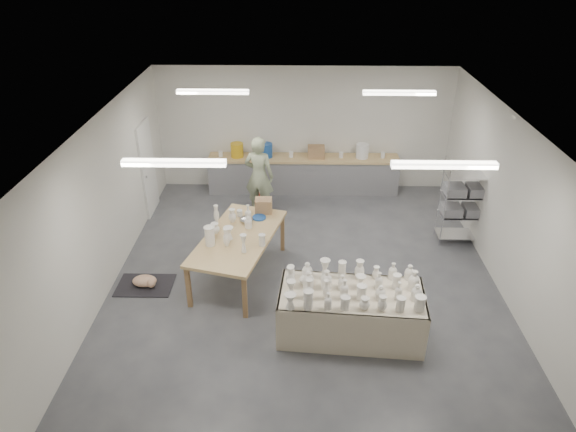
{
  "coord_description": "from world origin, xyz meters",
  "views": [
    {
      "loc": [
        -0.15,
        -7.81,
        5.64
      ],
      "look_at": [
        -0.31,
        0.47,
        1.05
      ],
      "focal_mm": 32.0,
      "sensor_mm": 36.0,
      "label": 1
    }
  ],
  "objects_px": {
    "drying_table": "(350,311)",
    "red_stool": "(261,196)",
    "work_table": "(239,233)",
    "potter": "(259,176)"
  },
  "relations": [
    {
      "from": "work_table",
      "to": "potter",
      "type": "relative_size",
      "value": 1.37
    },
    {
      "from": "work_table",
      "to": "potter",
      "type": "xyz_separation_m",
      "value": [
        0.2,
        2.38,
        0.06
      ]
    },
    {
      "from": "drying_table",
      "to": "potter",
      "type": "height_order",
      "value": "potter"
    },
    {
      "from": "drying_table",
      "to": "work_table",
      "type": "distance_m",
      "value": 2.54
    },
    {
      "from": "potter",
      "to": "red_stool",
      "type": "xyz_separation_m",
      "value": [
        0.0,
        0.27,
        -0.63
      ]
    },
    {
      "from": "red_stool",
      "to": "work_table",
      "type": "bearing_deg",
      "value": -94.39
    },
    {
      "from": "potter",
      "to": "work_table",
      "type": "bearing_deg",
      "value": 100.44
    },
    {
      "from": "drying_table",
      "to": "red_stool",
      "type": "relative_size",
      "value": 6.28
    },
    {
      "from": "potter",
      "to": "red_stool",
      "type": "height_order",
      "value": "potter"
    },
    {
      "from": "drying_table",
      "to": "work_table",
      "type": "xyz_separation_m",
      "value": [
        -1.9,
        1.63,
        0.42
      ]
    }
  ]
}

